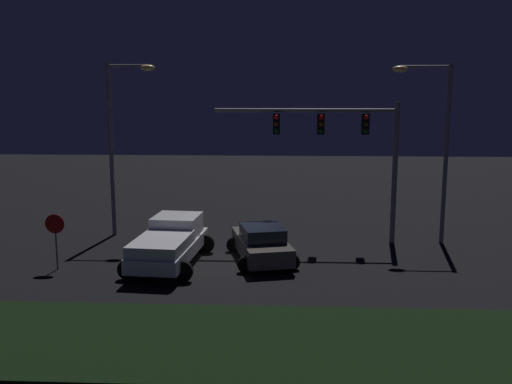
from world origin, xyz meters
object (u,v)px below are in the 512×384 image
(car_sedan, at_px, (262,243))
(stop_sign, at_px, (55,231))
(street_lamp_left, at_px, (119,129))
(street_lamp_right, at_px, (435,132))
(traffic_signal_gantry, at_px, (342,137))
(pickup_truck, at_px, (171,240))

(car_sedan, xyz_separation_m, stop_sign, (-8.00, -1.59, 0.82))
(street_lamp_left, bearing_deg, car_sedan, -30.10)
(street_lamp_right, bearing_deg, traffic_signal_gantry, -178.66)
(street_lamp_right, height_order, stop_sign, street_lamp_right)
(pickup_truck, xyz_separation_m, car_sedan, (3.66, 0.64, -0.26))
(car_sedan, bearing_deg, street_lamp_left, 45.97)
(pickup_truck, distance_m, stop_sign, 4.47)
(stop_sign, bearing_deg, traffic_signal_gantry, 22.26)
(car_sedan, bearing_deg, traffic_signal_gantry, -62.27)
(traffic_signal_gantry, bearing_deg, car_sedan, -138.35)
(pickup_truck, height_order, street_lamp_left, street_lamp_left)
(traffic_signal_gantry, bearing_deg, street_lamp_right, 1.34)
(street_lamp_left, bearing_deg, pickup_truck, -54.88)
(car_sedan, relative_size, traffic_signal_gantry, 0.57)
(pickup_truck, distance_m, street_lamp_left, 7.07)
(pickup_truck, height_order, traffic_signal_gantry, traffic_signal_gantry)
(traffic_signal_gantry, xyz_separation_m, street_lamp_left, (-10.44, 0.90, 0.28))
(car_sedan, distance_m, street_lamp_left, 9.17)
(stop_sign, bearing_deg, car_sedan, 11.24)
(pickup_truck, relative_size, traffic_signal_gantry, 0.67)
(pickup_truck, distance_m, street_lamp_right, 12.69)
(traffic_signal_gantry, relative_size, street_lamp_left, 1.00)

